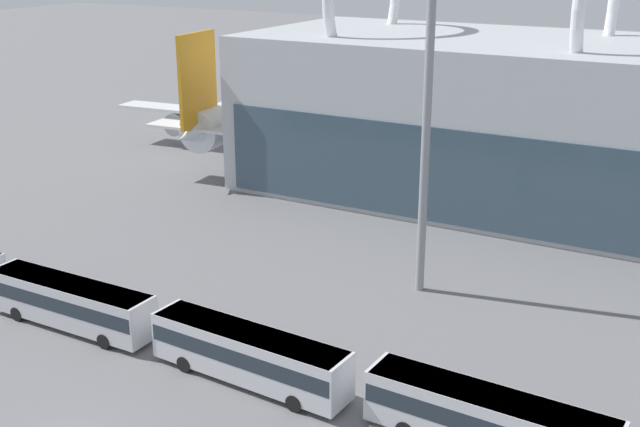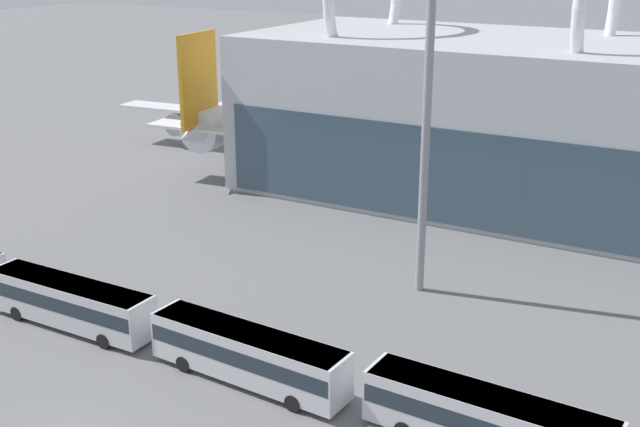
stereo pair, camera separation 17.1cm
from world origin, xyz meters
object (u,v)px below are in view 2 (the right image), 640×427
(airliner_at_gate_near, at_px, (259,109))
(shuttle_bus_2, at_px, (248,353))
(shuttle_bus_1, at_px, (70,301))
(shuttle_bus_3, at_px, (487,419))

(airliner_at_gate_near, distance_m, shuttle_bus_2, 52.66)
(shuttle_bus_1, bearing_deg, shuttle_bus_3, 0.81)
(shuttle_bus_2, bearing_deg, airliner_at_gate_near, 126.04)
(airliner_at_gate_near, bearing_deg, shuttle_bus_3, -141.40)
(airliner_at_gate_near, distance_m, shuttle_bus_3, 61.24)
(shuttle_bus_2, xyz_separation_m, shuttle_bus_3, (14.07, 0.28, 0.00))
(airliner_at_gate_near, relative_size, shuttle_bus_2, 2.91)
(shuttle_bus_1, relative_size, shuttle_bus_3, 0.99)
(shuttle_bus_1, xyz_separation_m, shuttle_bus_2, (14.07, -0.01, 0.00))
(airliner_at_gate_near, bearing_deg, shuttle_bus_2, -152.68)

